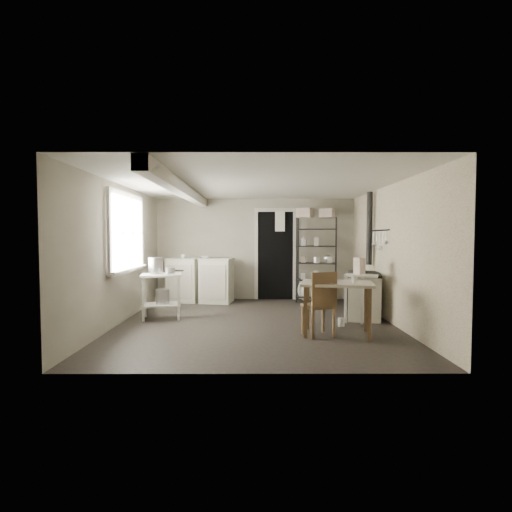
{
  "coord_description": "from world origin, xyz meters",
  "views": [
    {
      "loc": [
        -0.02,
        -6.62,
        1.44
      ],
      "look_at": [
        0.0,
        0.3,
        1.1
      ],
      "focal_mm": 28.0,
      "sensor_mm": 36.0,
      "label": 1
    }
  ],
  "objects_px": {
    "stockpot": "(156,265)",
    "chair": "(318,302)",
    "base_cabinets": "(201,281)",
    "work_table": "(337,309)",
    "flour_sack": "(307,291)",
    "stove": "(364,293)",
    "shelf_rack": "(316,259)",
    "prep_table": "(162,296)"
  },
  "relations": [
    {
      "from": "stove",
      "to": "flour_sack",
      "type": "relative_size",
      "value": 2.01
    },
    {
      "from": "shelf_rack",
      "to": "work_table",
      "type": "relative_size",
      "value": 1.82
    },
    {
      "from": "work_table",
      "to": "flour_sack",
      "type": "height_order",
      "value": "work_table"
    },
    {
      "from": "prep_table",
      "to": "chair",
      "type": "height_order",
      "value": "chair"
    },
    {
      "from": "stockpot",
      "to": "chair",
      "type": "distance_m",
      "value": 2.98
    },
    {
      "from": "flour_sack",
      "to": "stockpot",
      "type": "bearing_deg",
      "value": -148.09
    },
    {
      "from": "work_table",
      "to": "shelf_rack",
      "type": "bearing_deg",
      "value": 87.08
    },
    {
      "from": "stockpot",
      "to": "chair",
      "type": "xyz_separation_m",
      "value": [
        2.66,
        -1.25,
        -0.45
      ]
    },
    {
      "from": "stockpot",
      "to": "shelf_rack",
      "type": "distance_m",
      "value": 3.53
    },
    {
      "from": "work_table",
      "to": "chair",
      "type": "distance_m",
      "value": 0.3
    },
    {
      "from": "base_cabinets",
      "to": "flour_sack",
      "type": "relative_size",
      "value": 2.94
    },
    {
      "from": "work_table",
      "to": "flour_sack",
      "type": "xyz_separation_m",
      "value": [
        -0.05,
        2.99,
        -0.14
      ]
    },
    {
      "from": "shelf_rack",
      "to": "stove",
      "type": "xyz_separation_m",
      "value": [
        0.59,
        -1.64,
        -0.51
      ]
    },
    {
      "from": "chair",
      "to": "work_table",
      "type": "bearing_deg",
      "value": -5.59
    },
    {
      "from": "stockpot",
      "to": "stove",
      "type": "distance_m",
      "value": 3.72
    },
    {
      "from": "chair",
      "to": "flour_sack",
      "type": "distance_m",
      "value": 3.07
    },
    {
      "from": "shelf_rack",
      "to": "stove",
      "type": "bearing_deg",
      "value": -57.45
    },
    {
      "from": "prep_table",
      "to": "stockpot",
      "type": "relative_size",
      "value": 2.97
    },
    {
      "from": "shelf_rack",
      "to": "chair",
      "type": "height_order",
      "value": "shelf_rack"
    },
    {
      "from": "base_cabinets",
      "to": "work_table",
      "type": "xyz_separation_m",
      "value": [
        2.39,
        -2.95,
        -0.08
      ]
    },
    {
      "from": "stockpot",
      "to": "work_table",
      "type": "height_order",
      "value": "stockpot"
    },
    {
      "from": "flour_sack",
      "to": "chair",
      "type": "bearing_deg",
      "value": -94.39
    },
    {
      "from": "shelf_rack",
      "to": "chair",
      "type": "bearing_deg",
      "value": -85.54
    },
    {
      "from": "work_table",
      "to": "chair",
      "type": "relative_size",
      "value": 1.08
    },
    {
      "from": "shelf_rack",
      "to": "chair",
      "type": "relative_size",
      "value": 1.97
    },
    {
      "from": "stockpot",
      "to": "chair",
      "type": "height_order",
      "value": "stockpot"
    },
    {
      "from": "work_table",
      "to": "flour_sack",
      "type": "distance_m",
      "value": 3.0
    },
    {
      "from": "base_cabinets",
      "to": "work_table",
      "type": "relative_size",
      "value": 1.44
    },
    {
      "from": "prep_table",
      "to": "chair",
      "type": "bearing_deg",
      "value": -25.13
    },
    {
      "from": "base_cabinets",
      "to": "shelf_rack",
      "type": "xyz_separation_m",
      "value": [
        2.54,
        -0.05,
        0.49
      ]
    },
    {
      "from": "stove",
      "to": "chair",
      "type": "height_order",
      "value": "chair"
    },
    {
      "from": "shelf_rack",
      "to": "work_table",
      "type": "bearing_deg",
      "value": -80.24
    },
    {
      "from": "base_cabinets",
      "to": "chair",
      "type": "xyz_separation_m",
      "value": [
        2.12,
        -3.0,
        0.02
      ]
    },
    {
      "from": "shelf_rack",
      "to": "work_table",
      "type": "distance_m",
      "value": 2.96
    },
    {
      "from": "prep_table",
      "to": "work_table",
      "type": "bearing_deg",
      "value": -21.92
    },
    {
      "from": "shelf_rack",
      "to": "flour_sack",
      "type": "height_order",
      "value": "shelf_rack"
    },
    {
      "from": "prep_table",
      "to": "stockpot",
      "type": "distance_m",
      "value": 0.55
    },
    {
      "from": "shelf_rack",
      "to": "stove",
      "type": "height_order",
      "value": "shelf_rack"
    },
    {
      "from": "prep_table",
      "to": "work_table",
      "type": "distance_m",
      "value": 3.05
    },
    {
      "from": "stockpot",
      "to": "chair",
      "type": "bearing_deg",
      "value": -25.14
    },
    {
      "from": "stockpot",
      "to": "shelf_rack",
      "type": "bearing_deg",
      "value": 28.95
    },
    {
      "from": "base_cabinets",
      "to": "stove",
      "type": "height_order",
      "value": "base_cabinets"
    }
  ]
}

